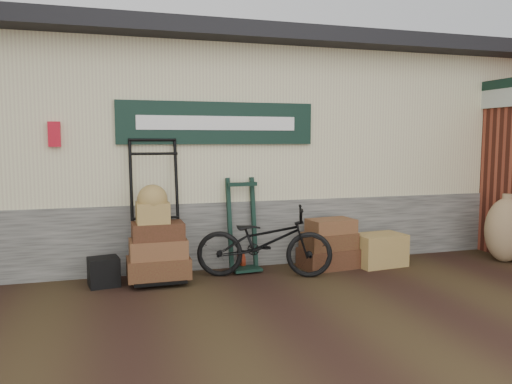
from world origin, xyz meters
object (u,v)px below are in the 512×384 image
green_barrow (243,225)px  suitcase_stack (329,243)px  porter_trolley (156,208)px  wicker_hamper (379,250)px  black_trunk (104,272)px  bicycle (264,238)px

green_barrow → suitcase_stack: size_ratio=1.61×
porter_trolley → wicker_hamper: bearing=-3.9°
wicker_hamper → black_trunk: wicker_hamper is taller
porter_trolley → green_barrow: porter_trolley is taller
green_barrow → black_trunk: size_ratio=3.56×
black_trunk → porter_trolley: bearing=10.0°
porter_trolley → suitcase_stack: (2.30, -0.07, -0.56)m
bicycle → green_barrow: bearing=42.5°
suitcase_stack → wicker_hamper: (0.72, -0.10, -0.12)m
suitcase_stack → porter_trolley: bearing=178.1°
porter_trolley → green_barrow: size_ratio=1.46×
green_barrow → wicker_hamper: green_barrow is taller
bicycle → suitcase_stack: bearing=-60.6°
wicker_hamper → bicycle: (-1.70, -0.08, 0.28)m
suitcase_stack → black_trunk: suitcase_stack is taller
green_barrow → porter_trolley: bearing=-177.8°
wicker_hamper → black_trunk: bearing=179.0°
porter_trolley → black_trunk: (-0.63, -0.11, -0.72)m
suitcase_stack → bicycle: (-0.98, -0.19, 0.16)m
green_barrow → bicycle: bearing=-70.5°
porter_trolley → bicycle: bearing=-11.7°
porter_trolley → bicycle: porter_trolley is taller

